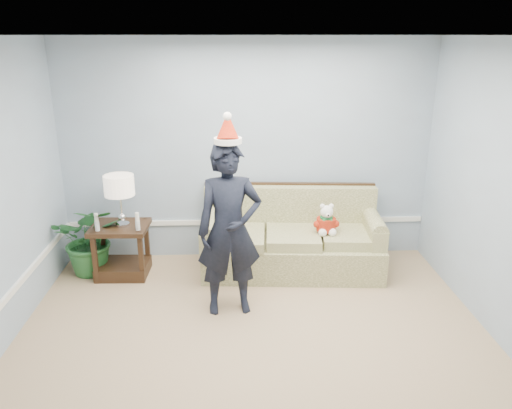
{
  "coord_description": "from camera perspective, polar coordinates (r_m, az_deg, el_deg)",
  "views": [
    {
      "loc": [
        -0.17,
        -3.44,
        2.71
      ],
      "look_at": [
        0.07,
        1.55,
        1.0
      ],
      "focal_mm": 35.0,
      "sensor_mm": 36.0,
      "label": 1
    }
  ],
  "objects": [
    {
      "name": "candle_pair",
      "position": [
        5.78,
        -15.58,
        -1.99
      ],
      "size": [
        0.5,
        0.05,
        0.2
      ],
      "color": "silver",
      "rests_on": "side_table"
    },
    {
      "name": "teddy_bear",
      "position": [
        5.82,
        8.03,
        -2.06
      ],
      "size": [
        0.23,
        0.26,
        0.36
      ],
      "rotation": [
        0.0,
        0.0,
        0.03
      ],
      "color": "white",
      "rests_on": "sofa"
    },
    {
      "name": "room_shell",
      "position": [
        3.71,
        0.11,
        -2.6
      ],
      "size": [
        4.54,
        5.04,
        2.74
      ],
      "color": "tan",
      "rests_on": "ground"
    },
    {
      "name": "table_lamp",
      "position": [
        5.79,
        -15.36,
        1.88
      ],
      "size": [
        0.34,
        0.34,
        0.6
      ],
      "color": "silver",
      "rests_on": "side_table"
    },
    {
      "name": "man",
      "position": [
        4.92,
        -3.05,
        -2.96
      ],
      "size": [
        0.69,
        0.49,
        1.76
      ],
      "primitive_type": "imported",
      "rotation": [
        0.0,
        0.0,
        0.12
      ],
      "color": "black",
      "rests_on": "room_shell"
    },
    {
      "name": "sofa",
      "position": [
        6.03,
        4.1,
        -4.21
      ],
      "size": [
        2.15,
        1.04,
        0.98
      ],
      "rotation": [
        0.0,
        0.0,
        -0.07
      ],
      "color": "brown",
      "rests_on": "room_shell"
    },
    {
      "name": "houseplant",
      "position": [
        6.18,
        -18.34,
        -3.72
      ],
      "size": [
        0.78,
        0.68,
        0.87
      ],
      "primitive_type": "imported",
      "rotation": [
        0.0,
        0.0,
        0.0
      ],
      "color": "#225F2B",
      "rests_on": "room_shell"
    },
    {
      "name": "wainscot_trim",
      "position": [
        5.24,
        -13.61,
        -7.21
      ],
      "size": [
        4.49,
        4.99,
        0.06
      ],
      "color": "white",
      "rests_on": "room_shell"
    },
    {
      "name": "santa_hat",
      "position": [
        4.66,
        -3.26,
        8.62
      ],
      "size": [
        0.27,
        0.3,
        0.31
      ],
      "rotation": [
        0.0,
        0.0,
        -0.02
      ],
      "color": "white",
      "rests_on": "man"
    },
    {
      "name": "side_table",
      "position": [
        6.1,
        -15.02,
        -5.66
      ],
      "size": [
        0.66,
        0.56,
        0.62
      ],
      "rotation": [
        0.0,
        0.0,
        -0.04
      ],
      "color": "#362113",
      "rests_on": "room_shell"
    }
  ]
}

